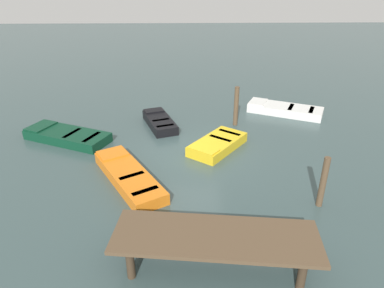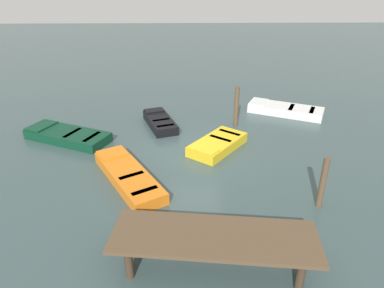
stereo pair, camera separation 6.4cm
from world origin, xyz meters
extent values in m
plane|color=#384C4C|center=(0.00, 0.00, 0.00)|extent=(80.00, 80.00, 0.00)
cube|color=brown|center=(-0.40, 6.09, 0.90)|extent=(5.05, 2.12, 0.10)
cylinder|color=#3C2E20|center=(1.62, 6.40, 0.42)|extent=(0.20, 0.20, 0.85)
cylinder|color=#3C2E20|center=(1.49, 5.32, 0.42)|extent=(0.20, 0.20, 0.85)
cylinder|color=#3C2E20|center=(-2.28, 6.86, 0.42)|extent=(0.20, 0.20, 0.85)
cylinder|color=#3C2E20|center=(-2.41, 5.78, 0.42)|extent=(0.20, 0.20, 0.85)
cube|color=#0C3823|center=(5.34, -1.22, 0.20)|extent=(3.92, 2.78, 0.40)
cube|color=maroon|center=(5.34, -1.22, 0.34)|extent=(3.29, 2.27, 0.04)
cube|color=#0C3823|center=(6.64, -1.82, 0.43)|extent=(1.25, 1.46, 0.06)
cube|color=maroon|center=(5.08, -1.11, 0.38)|extent=(0.63, 1.06, 0.04)
cube|color=maroon|center=(4.16, -0.69, 0.38)|extent=(0.63, 1.06, 0.04)
cube|color=orange|center=(2.25, 2.17, 0.20)|extent=(2.93, 3.92, 0.40)
cube|color=black|center=(2.25, 2.17, 0.34)|extent=(2.42, 3.29, 0.04)
cube|color=orange|center=(3.01, 0.86, 0.43)|extent=(1.31, 1.25, 0.06)
cube|color=black|center=(2.10, 2.42, 0.38)|extent=(0.86, 0.62, 0.04)
cube|color=black|center=(1.56, 3.34, 0.38)|extent=(0.86, 0.62, 0.04)
cube|color=black|center=(1.45, -2.66, 0.20)|extent=(1.82, 2.80, 0.40)
cube|color=gray|center=(1.45, -2.66, 0.34)|extent=(1.48, 2.36, 0.04)
cube|color=black|center=(1.78, -3.62, 0.43)|extent=(1.06, 0.84, 0.06)
cube|color=#776E5D|center=(1.38, -2.47, 0.38)|extent=(0.82, 0.45, 0.04)
cube|color=#776E5D|center=(1.15, -1.79, 0.38)|extent=(0.82, 0.45, 0.04)
cube|color=silver|center=(-4.89, -4.14, 0.20)|extent=(3.87, 2.75, 0.40)
cube|color=#334772|center=(-4.89, -4.14, 0.34)|extent=(3.25, 2.25, 0.04)
cube|color=silver|center=(-3.60, -4.76, 0.43)|extent=(1.23, 1.40, 0.06)
cube|color=navy|center=(-5.14, -4.02, 0.38)|extent=(0.62, 1.00, 0.04)
cube|color=navy|center=(-6.05, -3.59, 0.38)|extent=(0.62, 1.00, 0.04)
cube|color=gold|center=(-1.06, -0.25, 0.20)|extent=(2.67, 2.92, 0.40)
cube|color=#4C3319|center=(-1.06, -0.25, 0.34)|extent=(2.20, 2.42, 0.04)
cube|color=gold|center=(-0.42, 0.58, 0.43)|extent=(1.29, 1.18, 0.06)
cube|color=#42301E|center=(-1.18, -0.41, 0.38)|extent=(0.92, 0.78, 0.04)
cube|color=#42301E|center=(-1.63, -0.99, 0.38)|extent=(0.92, 0.78, 0.04)
cylinder|color=brown|center=(-2.13, -2.74, 0.93)|extent=(0.21, 0.21, 1.86)
cylinder|color=brown|center=(-3.86, 3.71, 0.84)|extent=(0.19, 0.19, 1.69)
camera|label=1|loc=(0.34, 12.46, 6.52)|focal=32.50mm
camera|label=2|loc=(0.28, 12.46, 6.52)|focal=32.50mm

